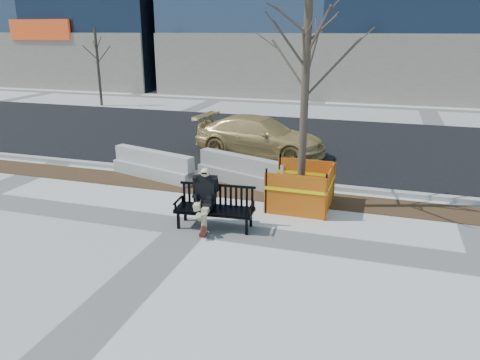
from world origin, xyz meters
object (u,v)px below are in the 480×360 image
at_px(seated_man, 205,225).
at_px(tree_fence, 300,206).
at_px(sedan, 260,155).
at_px(jersey_barrier_left, 154,177).
at_px(jersey_barrier_right, 242,184).
at_px(bench, 215,227).

relative_size(seated_man, tree_fence, 0.24).
height_order(tree_fence, sedan, tree_fence).
distance_m(jersey_barrier_left, jersey_barrier_right, 2.71).
bearing_deg(sedan, jersey_barrier_right, -165.72).
relative_size(bench, jersey_barrier_right, 0.61).
distance_m(tree_fence, jersey_barrier_right, 2.30).
height_order(seated_man, tree_fence, tree_fence).
bearing_deg(tree_fence, jersey_barrier_right, 146.17).
distance_m(sedan, jersey_barrier_left, 4.19).
distance_m(tree_fence, sedan, 5.06).
bearing_deg(bench, jersey_barrier_right, 91.00).
bearing_deg(jersey_barrier_right, jersey_barrier_left, -155.99).
xyz_separation_m(bench, jersey_barrier_right, (-0.32, 3.13, 0.00)).
height_order(seated_man, jersey_barrier_right, seated_man).
height_order(bench, jersey_barrier_left, bench).
height_order(bench, tree_fence, tree_fence).
bearing_deg(seated_man, jersey_barrier_left, 129.16).
relative_size(bench, jersey_barrier_left, 0.62).
bearing_deg(jersey_barrier_right, tree_fence, -14.60).
xyz_separation_m(jersey_barrier_left, jersey_barrier_right, (2.70, 0.23, 0.00)).
relative_size(jersey_barrier_left, jersey_barrier_right, 0.99).
xyz_separation_m(bench, jersey_barrier_left, (-3.02, 2.90, 0.00)).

